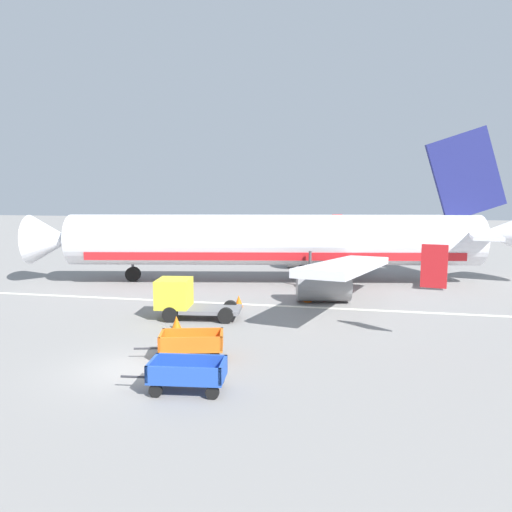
{
  "coord_description": "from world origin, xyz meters",
  "views": [
    {
      "loc": [
        8.23,
        -16.71,
        6.64
      ],
      "look_at": [
        2.24,
        12.42,
        2.8
      ],
      "focal_mm": 34.8,
      "sensor_mm": 36.0,
      "label": 1
    }
  ],
  "objects_px": {
    "service_truck_beside_carts": "(183,298)",
    "traffic_cone_near_plane": "(308,296)",
    "baggage_cart_nearest": "(187,374)",
    "traffic_cone_by_carts": "(239,301)",
    "traffic_cone_mid_apron": "(176,322)",
    "airplane": "(288,241)",
    "baggage_cart_second_in_row": "(191,344)"
  },
  "relations": [
    {
      "from": "baggage_cart_nearest",
      "to": "baggage_cart_second_in_row",
      "type": "relative_size",
      "value": 1.0
    },
    {
      "from": "airplane",
      "to": "baggage_cart_nearest",
      "type": "height_order",
      "value": "airplane"
    },
    {
      "from": "baggage_cart_second_in_row",
      "to": "baggage_cart_nearest",
      "type": "bearing_deg",
      "value": -73.4
    },
    {
      "from": "baggage_cart_nearest",
      "to": "baggage_cart_second_in_row",
      "type": "distance_m",
      "value": 3.32
    },
    {
      "from": "baggage_cart_nearest",
      "to": "traffic_cone_by_carts",
      "type": "bearing_deg",
      "value": 95.64
    },
    {
      "from": "baggage_cart_second_in_row",
      "to": "service_truck_beside_carts",
      "type": "height_order",
      "value": "service_truck_beside_carts"
    },
    {
      "from": "airplane",
      "to": "traffic_cone_mid_apron",
      "type": "height_order",
      "value": "airplane"
    },
    {
      "from": "airplane",
      "to": "traffic_cone_mid_apron",
      "type": "bearing_deg",
      "value": -104.58
    },
    {
      "from": "airplane",
      "to": "traffic_cone_near_plane",
      "type": "height_order",
      "value": "airplane"
    },
    {
      "from": "baggage_cart_nearest",
      "to": "traffic_cone_mid_apron",
      "type": "height_order",
      "value": "baggage_cart_nearest"
    },
    {
      "from": "service_truck_beside_carts",
      "to": "traffic_cone_mid_apron",
      "type": "distance_m",
      "value": 2.16
    },
    {
      "from": "airplane",
      "to": "traffic_cone_by_carts",
      "type": "height_order",
      "value": "airplane"
    },
    {
      "from": "baggage_cart_nearest",
      "to": "traffic_cone_by_carts",
      "type": "height_order",
      "value": "baggage_cart_nearest"
    },
    {
      "from": "traffic_cone_mid_apron",
      "to": "traffic_cone_by_carts",
      "type": "relative_size",
      "value": 0.94
    },
    {
      "from": "service_truck_beside_carts",
      "to": "traffic_cone_near_plane",
      "type": "xyz_separation_m",
      "value": [
        6.07,
        5.32,
        -0.75
      ]
    },
    {
      "from": "baggage_cart_second_in_row",
      "to": "traffic_cone_near_plane",
      "type": "xyz_separation_m",
      "value": [
        3.54,
        11.37,
        -0.25
      ]
    },
    {
      "from": "baggage_cart_nearest",
      "to": "service_truck_beside_carts",
      "type": "xyz_separation_m",
      "value": [
        -3.47,
        9.23,
        0.5
      ]
    },
    {
      "from": "airplane",
      "to": "baggage_cart_second_in_row",
      "type": "distance_m",
      "value": 17.95
    },
    {
      "from": "traffic_cone_near_plane",
      "to": "service_truck_beside_carts",
      "type": "bearing_deg",
      "value": -138.75
    },
    {
      "from": "baggage_cart_second_in_row",
      "to": "traffic_cone_mid_apron",
      "type": "xyz_separation_m",
      "value": [
        -2.17,
        4.06,
        -0.29
      ]
    },
    {
      "from": "service_truck_beside_carts",
      "to": "baggage_cart_second_in_row",
      "type": "bearing_deg",
      "value": -67.34
    },
    {
      "from": "service_truck_beside_carts",
      "to": "traffic_cone_near_plane",
      "type": "bearing_deg",
      "value": 41.25
    },
    {
      "from": "airplane",
      "to": "baggage_cart_nearest",
      "type": "distance_m",
      "value": 21.05
    },
    {
      "from": "baggage_cart_nearest",
      "to": "service_truck_beside_carts",
      "type": "height_order",
      "value": "service_truck_beside_carts"
    },
    {
      "from": "traffic_cone_near_plane",
      "to": "traffic_cone_by_carts",
      "type": "xyz_separation_m",
      "value": [
        -3.82,
        -2.16,
        -0.02
      ]
    },
    {
      "from": "service_truck_beside_carts",
      "to": "traffic_cone_near_plane",
      "type": "relative_size",
      "value": 6.48
    },
    {
      "from": "baggage_cart_second_in_row",
      "to": "traffic_cone_near_plane",
      "type": "bearing_deg",
      "value": 72.69
    },
    {
      "from": "traffic_cone_near_plane",
      "to": "traffic_cone_mid_apron",
      "type": "bearing_deg",
      "value": -128.02
    },
    {
      "from": "service_truck_beside_carts",
      "to": "traffic_cone_mid_apron",
      "type": "relative_size",
      "value": 7.28
    },
    {
      "from": "airplane",
      "to": "traffic_cone_near_plane",
      "type": "bearing_deg",
      "value": -71.25
    },
    {
      "from": "airplane",
      "to": "baggage_cart_second_in_row",
      "type": "height_order",
      "value": "airplane"
    },
    {
      "from": "service_truck_beside_carts",
      "to": "traffic_cone_mid_apron",
      "type": "bearing_deg",
      "value": -79.83
    }
  ]
}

